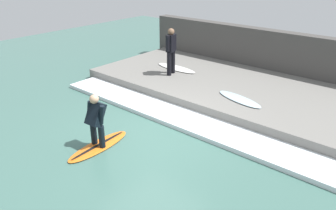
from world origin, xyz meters
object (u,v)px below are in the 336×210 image
(surfboard_riding, at_px, (99,146))
(surfboard_waiting_near, at_px, (176,68))
(surfboard_spare, at_px, (239,99))
(surfer_waiting_near, at_px, (171,49))
(surfer_riding, at_px, (96,118))

(surfboard_riding, relative_size, surfboard_waiting_near, 1.01)
(surfboard_waiting_near, relative_size, surfboard_spare, 1.10)
(surfboard_riding, bearing_deg, surfboard_spare, -21.54)
(surfboard_riding, height_order, surfer_waiting_near, surfer_waiting_near)
(surfer_riding, relative_size, surfer_waiting_near, 0.80)
(surfboard_waiting_near, bearing_deg, surfer_waiting_near, -158.19)
(surfer_waiting_near, xyz_separation_m, surfboard_waiting_near, (0.62, 0.25, -0.92))
(surfboard_riding, bearing_deg, surfer_riding, 170.54)
(surfer_waiting_near, bearing_deg, surfboard_riding, -162.01)
(surfer_riding, bearing_deg, surfboard_riding, -9.46)
(surfer_riding, xyz_separation_m, surfer_waiting_near, (4.66, 1.51, 0.51))
(surfer_waiting_near, bearing_deg, surfer_riding, -162.01)
(surfboard_waiting_near, bearing_deg, surfboard_spare, -108.73)
(surfer_riding, distance_m, surfer_waiting_near, 4.92)
(surfer_riding, bearing_deg, surfer_waiting_near, 17.99)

